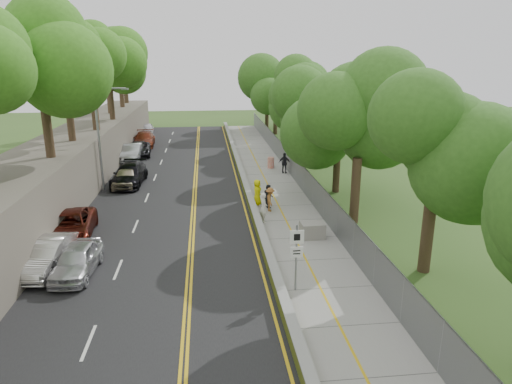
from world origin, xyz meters
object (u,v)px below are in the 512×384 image
at_px(concrete_block, 312,230).
at_px(car_2, 69,226).
at_px(signpost, 297,251).
at_px(construction_barrel, 271,163).
at_px(car_0, 77,260).
at_px(car_1, 46,255).
at_px(person_far, 285,163).
at_px(streetlight, 101,132).
at_px(painter_0, 257,192).

height_order(concrete_block, car_2, car_2).
relative_size(signpost, construction_barrel, 3.02).
height_order(construction_barrel, concrete_block, construction_barrel).
relative_size(construction_barrel, car_0, 0.24).
bearing_deg(signpost, car_1, 163.83).
relative_size(concrete_block, person_far, 0.73).
xyz_separation_m(car_2, person_far, (14.80, 13.89, 0.15)).
distance_m(streetlight, car_2, 10.42).
height_order(signpost, car_2, signpost).
xyz_separation_m(construction_barrel, concrete_block, (-0.06, -17.29, -0.07)).
height_order(streetlight, car_0, streetlight).
height_order(signpost, concrete_block, signpost).
distance_m(concrete_block, painter_0, 6.94).
bearing_deg(car_0, construction_barrel, 62.21).
bearing_deg(concrete_block, streetlight, 141.16).
bearing_deg(painter_0, streetlight, 91.03).
distance_m(streetlight, signpost, 20.72).
relative_size(painter_0, person_far, 0.98).
relative_size(car_0, person_far, 2.32).
bearing_deg(construction_barrel, concrete_block, -90.20).
height_order(signpost, person_far, signpost).
distance_m(car_0, painter_0, 13.80).
bearing_deg(concrete_block, car_1, -169.18).
bearing_deg(car_2, person_far, 37.56).
height_order(car_2, painter_0, painter_0).
bearing_deg(concrete_block, construction_barrel, 89.80).
xyz_separation_m(car_1, person_far, (14.80, 17.84, 0.17)).
bearing_deg(concrete_block, car_0, -164.93).
height_order(construction_barrel, car_0, car_0).
xyz_separation_m(concrete_block, car_1, (-13.80, -2.64, 0.31)).
distance_m(signpost, car_0, 10.48).
height_order(painter_0, person_far, person_far).
relative_size(streetlight, painter_0, 4.43).
bearing_deg(person_far, car_0, 72.45).
relative_size(car_2, painter_0, 3.09).
xyz_separation_m(streetlight, construction_barrel, (13.72, 6.29, -4.08)).
bearing_deg(person_far, concrete_block, 104.22).
height_order(car_1, car_2, car_2).
bearing_deg(car_1, person_far, 55.58).
distance_m(car_2, painter_0, 12.47).
height_order(car_1, person_far, person_far).
relative_size(concrete_block, painter_0, 0.74).
distance_m(construction_barrel, person_far, 2.33).
bearing_deg(construction_barrel, person_far, -65.84).
bearing_deg(construction_barrel, car_0, -120.79).
xyz_separation_m(concrete_block, painter_0, (-2.45, 6.47, 0.46)).
xyz_separation_m(construction_barrel, painter_0, (-2.51, -10.82, 0.39)).
bearing_deg(streetlight, construction_barrel, 24.62).
xyz_separation_m(construction_barrel, car_0, (-12.26, -20.58, 0.20)).
distance_m(streetlight, car_0, 14.87).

